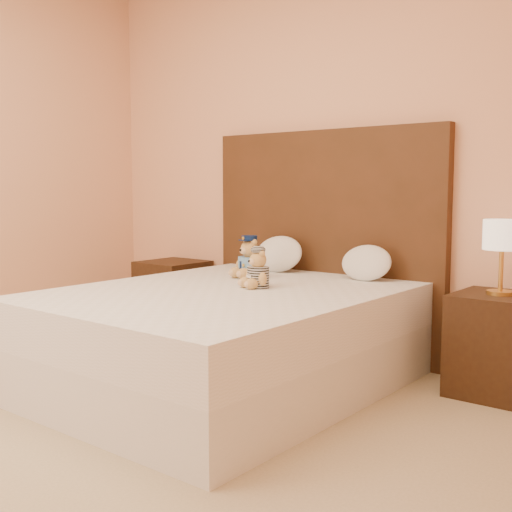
{
  "coord_description": "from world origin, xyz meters",
  "views": [
    {
      "loc": [
        2.34,
        -1.45,
        1.11
      ],
      "look_at": [
        0.02,
        1.45,
        0.72
      ],
      "focal_mm": 45.0,
      "sensor_mm": 36.0,
      "label": 1
    }
  ],
  "objects_px": {
    "teddy_prisoner": "(258,268)",
    "pillow_right": "(366,261)",
    "nightstand_right": "(498,345)",
    "teddy_police": "(250,257)",
    "lamp": "(502,239)",
    "nightstand_left": "(173,296)",
    "pillow_left": "(278,252)",
    "bed": "(225,338)"
  },
  "relations": [
    {
      "from": "bed",
      "to": "pillow_left",
      "type": "height_order",
      "value": "pillow_left"
    },
    {
      "from": "teddy_prisoner",
      "to": "pillow_right",
      "type": "xyz_separation_m",
      "value": [
        0.33,
        0.65,
        0.01
      ]
    },
    {
      "from": "nightstand_right",
      "to": "lamp",
      "type": "xyz_separation_m",
      "value": [
        -0.0,
        0.0,
        0.57
      ]
    },
    {
      "from": "nightstand_left",
      "to": "bed",
      "type": "bearing_deg",
      "value": -32.62
    },
    {
      "from": "teddy_police",
      "to": "teddy_prisoner",
      "type": "bearing_deg",
      "value": -29.68
    },
    {
      "from": "teddy_police",
      "to": "pillow_left",
      "type": "distance_m",
      "value": 0.37
    },
    {
      "from": "nightstand_right",
      "to": "pillow_right",
      "type": "xyz_separation_m",
      "value": [
        -0.82,
        0.03,
        0.39
      ]
    },
    {
      "from": "nightstand_left",
      "to": "teddy_prisoner",
      "type": "xyz_separation_m",
      "value": [
        1.34,
        -0.62,
        0.39
      ]
    },
    {
      "from": "lamp",
      "to": "nightstand_left",
      "type": "bearing_deg",
      "value": 180.0
    },
    {
      "from": "teddy_prisoner",
      "to": "pillow_left",
      "type": "xyz_separation_m",
      "value": [
        -0.34,
        0.65,
        0.02
      ]
    },
    {
      "from": "nightstand_left",
      "to": "pillow_left",
      "type": "height_order",
      "value": "pillow_left"
    },
    {
      "from": "bed",
      "to": "teddy_police",
      "type": "height_order",
      "value": "teddy_police"
    },
    {
      "from": "nightstand_right",
      "to": "pillow_right",
      "type": "distance_m",
      "value": 0.91
    },
    {
      "from": "lamp",
      "to": "teddy_prisoner",
      "type": "relative_size",
      "value": 1.8
    },
    {
      "from": "nightstand_left",
      "to": "lamp",
      "type": "xyz_separation_m",
      "value": [
        2.5,
        0.0,
        0.57
      ]
    },
    {
      "from": "bed",
      "to": "pillow_right",
      "type": "xyz_separation_m",
      "value": [
        0.43,
        0.83,
        0.39
      ]
    },
    {
      "from": "teddy_police",
      "to": "pillow_left",
      "type": "height_order",
      "value": "same"
    },
    {
      "from": "lamp",
      "to": "pillow_right",
      "type": "distance_m",
      "value": 0.84
    },
    {
      "from": "teddy_prisoner",
      "to": "lamp",
      "type": "bearing_deg",
      "value": 48.71
    },
    {
      "from": "teddy_prisoner",
      "to": "pillow_left",
      "type": "bearing_deg",
      "value": 138.0
    },
    {
      "from": "pillow_right",
      "to": "pillow_left",
      "type": "bearing_deg",
      "value": 180.0
    },
    {
      "from": "pillow_left",
      "to": "pillow_right",
      "type": "xyz_separation_m",
      "value": [
        0.67,
        0.0,
        -0.01
      ]
    },
    {
      "from": "lamp",
      "to": "pillow_left",
      "type": "distance_m",
      "value": 1.51
    },
    {
      "from": "teddy_prisoner",
      "to": "pillow_right",
      "type": "bearing_deg",
      "value": 83.43
    },
    {
      "from": "bed",
      "to": "teddy_prisoner",
      "type": "distance_m",
      "value": 0.43
    },
    {
      "from": "nightstand_left",
      "to": "teddy_prisoner",
      "type": "distance_m",
      "value": 1.53
    },
    {
      "from": "nightstand_left",
      "to": "lamp",
      "type": "distance_m",
      "value": 2.56
    },
    {
      "from": "nightstand_left",
      "to": "teddy_police",
      "type": "height_order",
      "value": "teddy_police"
    },
    {
      "from": "nightstand_right",
      "to": "pillow_right",
      "type": "height_order",
      "value": "pillow_right"
    },
    {
      "from": "nightstand_right",
      "to": "pillow_right",
      "type": "bearing_deg",
      "value": 177.91
    },
    {
      "from": "teddy_prisoner",
      "to": "bed",
      "type": "bearing_deg",
      "value": -97.54
    },
    {
      "from": "lamp",
      "to": "pillow_left",
      "type": "xyz_separation_m",
      "value": [
        -1.5,
        0.03,
        -0.17
      ]
    },
    {
      "from": "teddy_police",
      "to": "pillow_right",
      "type": "height_order",
      "value": "teddy_police"
    },
    {
      "from": "nightstand_right",
      "to": "pillow_left",
      "type": "distance_m",
      "value": 1.55
    },
    {
      "from": "teddy_police",
      "to": "pillow_right",
      "type": "relative_size",
      "value": 0.79
    },
    {
      "from": "bed",
      "to": "pillow_right",
      "type": "relative_size",
      "value": 5.96
    },
    {
      "from": "bed",
      "to": "nightstand_right",
      "type": "xyz_separation_m",
      "value": [
        1.25,
        0.8,
        -0.0
      ]
    },
    {
      "from": "pillow_right",
      "to": "nightstand_right",
      "type": "bearing_deg",
      "value": -2.09
    },
    {
      "from": "teddy_prisoner",
      "to": "teddy_police",
      "type": "bearing_deg",
      "value": 156.49
    },
    {
      "from": "nightstand_right",
      "to": "teddy_police",
      "type": "xyz_separation_m",
      "value": [
        -1.45,
        -0.34,
        0.41
      ]
    },
    {
      "from": "pillow_right",
      "to": "teddy_police",
      "type": "bearing_deg",
      "value": -149.56
    },
    {
      "from": "nightstand_right",
      "to": "pillow_right",
      "type": "relative_size",
      "value": 1.64
    }
  ]
}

